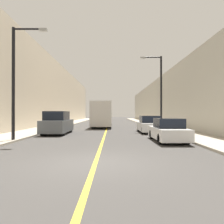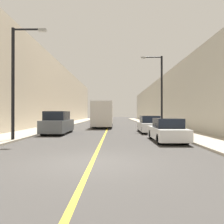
{
  "view_description": "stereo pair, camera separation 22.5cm",
  "coord_description": "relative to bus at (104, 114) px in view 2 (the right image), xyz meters",
  "views": [
    {
      "loc": [
        0.6,
        -7.87,
        1.78
      ],
      "look_at": [
        0.49,
        19.35,
        1.95
      ],
      "focal_mm": 35.0,
      "sensor_mm": 36.0,
      "label": 1
    },
    {
      "loc": [
        0.82,
        -7.87,
        1.78
      ],
      "look_at": [
        0.49,
        19.35,
        1.95
      ],
      "focal_mm": 35.0,
      "sensor_mm": 36.0,
      "label": 2
    }
  ],
  "objects": [
    {
      "name": "ground_plane",
      "position": [
        0.68,
        -21.92,
        -1.71
      ],
      "size": [
        200.0,
        200.0,
        0.0
      ],
      "primitive_type": "plane",
      "color": "#3F3D3A"
    },
    {
      "name": "street_lamp_right",
      "position": [
        6.14,
        -7.49,
        2.66
      ],
      "size": [
        2.23,
        0.24,
        7.5
      ],
      "color": "black",
      "rests_on": "sidewalk_right"
    },
    {
      "name": "building_row_left",
      "position": [
        -9.67,
        8.08,
        3.43
      ],
      "size": [
        4.0,
        72.0,
        10.27
      ],
      "primitive_type": "cube",
      "color": "beige",
      "rests_on": "ground"
    },
    {
      "name": "sidewalk_left",
      "position": [
        -6.16,
        8.08,
        -1.64
      ],
      "size": [
        3.02,
        72.0,
        0.13
      ],
      "primitive_type": "cube",
      "color": "#A89E8C",
      "rests_on": "ground"
    },
    {
      "name": "road_center_line",
      "position": [
        0.68,
        8.08,
        -1.7
      ],
      "size": [
        0.16,
        72.0,
        0.01
      ],
      "primitive_type": "cube",
      "color": "gold",
      "rests_on": "ground"
    },
    {
      "name": "parked_suv_left",
      "position": [
        -3.44,
        -10.96,
        -0.8
      ],
      "size": [
        1.93,
        4.74,
        1.96
      ],
      "color": "#51565B",
      "rests_on": "ground"
    },
    {
      "name": "sidewalk_right",
      "position": [
        7.52,
        8.08,
        -1.64
      ],
      "size": [
        3.02,
        72.0,
        0.13
      ],
      "primitive_type": "cube",
      "color": "#A89E8C",
      "rests_on": "ground"
    },
    {
      "name": "building_row_right",
      "position": [
        11.03,
        8.08,
        2.16
      ],
      "size": [
        4.0,
        72.0,
        7.74
      ],
      "primitive_type": "cube",
      "color": "#B7B2A3",
      "rests_on": "ground"
    },
    {
      "name": "street_lamp_left",
      "position": [
        -4.77,
        -16.05,
        2.45
      ],
      "size": [
        2.23,
        0.24,
        7.09
      ],
      "color": "black",
      "rests_on": "sidewalk_left"
    },
    {
      "name": "car_right_near",
      "position": [
        4.83,
        -15.95,
        -1.04
      ],
      "size": [
        1.78,
        4.4,
        1.47
      ],
      "color": "silver",
      "rests_on": "ground"
    },
    {
      "name": "car_right_mid",
      "position": [
        4.72,
        -9.52,
        -1.01
      ],
      "size": [
        1.8,
        4.6,
        1.56
      ],
      "color": "silver",
      "rests_on": "ground"
    },
    {
      "name": "bus",
      "position": [
        0.0,
        0.0,
        0.0
      ],
      "size": [
        2.42,
        11.52,
        3.19
      ],
      "color": "silver",
      "rests_on": "ground"
    }
  ]
}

